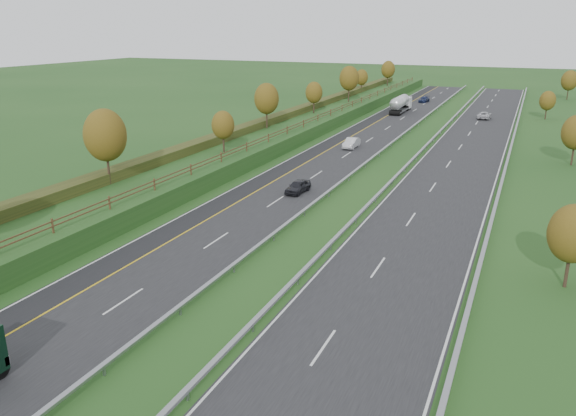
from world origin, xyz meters
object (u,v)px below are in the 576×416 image
road_tanker (401,103)px  car_oncoming (484,115)px  car_dark_near (298,186)px  car_silver_mid (351,143)px  car_small_far (424,99)px

road_tanker → car_oncoming: 17.15m
car_oncoming → car_dark_near: bearing=78.5°
car_silver_mid → car_small_far: 57.43m
car_dark_near → car_oncoming: size_ratio=0.80×
car_small_far → car_oncoming: 25.90m
road_tanker → car_silver_mid: road_tanker is taller
car_silver_mid → car_small_far: size_ratio=1.01×
road_tanker → car_oncoming: size_ratio=2.24×
car_silver_mid → car_small_far: car_silver_mid is taller
road_tanker → car_silver_mid: bearing=-88.0°
car_silver_mid → car_dark_near: bearing=-85.7°
car_silver_mid → road_tanker: bearing=92.3°
car_dark_near → car_small_far: bearing=95.0°
car_small_far → car_oncoming: bearing=-48.6°
car_silver_mid → car_small_far: bearing=90.2°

